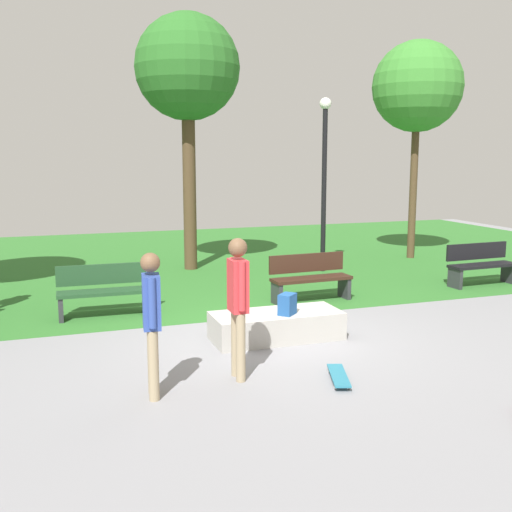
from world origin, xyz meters
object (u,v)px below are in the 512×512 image
object	(u,v)px
concrete_ledge	(276,326)
tree_leaning_ash	(417,88)
skateboard_by_ledge	(339,376)
park_bench_near_lamppost	(104,290)
park_bench_by_oak	(310,277)
tree_slender_maple	(187,70)
skater_watching	(152,314)
lamp_post	(324,167)
skater_performing_trick	(238,297)
backpack_on_ledge	(287,304)
park_bench_center_lawn	(481,263)

from	to	relation	value
concrete_ledge	tree_leaning_ash	xyz separation A→B (m)	(6.25, 5.84, 4.38)
skateboard_by_ledge	park_bench_near_lamppost	size ratio (longest dim) A/B	0.51
park_bench_by_oak	tree_slender_maple	distance (m)	6.11
skater_watching	park_bench_near_lamppost	world-z (taller)	skater_watching
lamp_post	skater_performing_trick	bearing A→B (deg)	-123.52
concrete_ledge	skater_watching	xyz separation A→B (m)	(-2.19, -1.65, 0.80)
skater_watching	lamp_post	size ratio (longest dim) A/B	0.41
skateboard_by_ledge	backpack_on_ledge	bearing A→B (deg)	90.08
concrete_ledge	tree_leaning_ash	bearing A→B (deg)	43.07
skater_performing_trick	lamp_post	distance (m)	7.65
concrete_ledge	backpack_on_ledge	size ratio (longest dim) A/B	6.25
concrete_ledge	lamp_post	size ratio (longest dim) A/B	0.48
skateboard_by_ledge	park_bench_by_oak	world-z (taller)	park_bench_by_oak
park_bench_by_oak	backpack_on_ledge	bearing A→B (deg)	-121.47
skater_watching	tree_leaning_ash	xyz separation A→B (m)	(8.43, 7.49, 3.59)
concrete_ledge	tree_slender_maple	bearing A→B (deg)	89.25
skater_watching	tree_slender_maple	world-z (taller)	tree_slender_maple
park_bench_by_oak	lamp_post	distance (m)	3.74
skater_watching	tree_leaning_ash	size ratio (longest dim) A/B	0.30
skateboard_by_ledge	tree_slender_maple	size ratio (longest dim) A/B	0.13
park_bench_by_oak	tree_leaning_ash	size ratio (longest dim) A/B	0.28
lamp_post	skateboard_by_ledge	bearing A→B (deg)	-113.75
skater_performing_trick	park_bench_near_lamppost	bearing A→B (deg)	109.88
tree_slender_maple	lamp_post	world-z (taller)	tree_slender_maple
concrete_ledge	park_bench_by_oak	bearing A→B (deg)	54.56
skater_watching	park_bench_near_lamppost	xyz separation A→B (m)	(-0.21, 3.91, -0.53)
lamp_post	park_bench_by_oak	bearing A→B (deg)	-119.94
skater_performing_trick	park_bench_by_oak	distance (m)	4.43
park_bench_center_lawn	park_bench_near_lamppost	world-z (taller)	same
park_bench_near_lamppost	lamp_post	world-z (taller)	lamp_post
concrete_ledge	skater_performing_trick	bearing A→B (deg)	-127.03
skater_watching	park_bench_center_lawn	distance (m)	8.77
park_bench_center_lawn	lamp_post	bearing A→B (deg)	134.57
concrete_ledge	skater_watching	world-z (taller)	skater_watching
backpack_on_ledge	tree_slender_maple	xyz separation A→B (m)	(-0.03, 6.36, 4.23)
skateboard_by_ledge	tree_slender_maple	world-z (taller)	tree_slender_maple
park_bench_near_lamppost	tree_slender_maple	size ratio (longest dim) A/B	0.26
backpack_on_ledge	park_bench_by_oak	world-z (taller)	park_bench_by_oak
skateboard_by_ledge	lamp_post	bearing A→B (deg)	66.25
concrete_ledge	skater_performing_trick	world-z (taller)	skater_performing_trick
park_bench_near_lamppost	tree_slender_maple	bearing A→B (deg)	57.83
park_bench_center_lawn	park_bench_near_lamppost	size ratio (longest dim) A/B	1.01
concrete_ledge	lamp_post	world-z (taller)	lamp_post
park_bench_center_lawn	tree_leaning_ash	bearing A→B (deg)	80.61
backpack_on_ledge	skateboard_by_ledge	world-z (taller)	backpack_on_ledge
lamp_post	concrete_ledge	bearing A→B (deg)	-122.44
lamp_post	tree_slender_maple	bearing A→B (deg)	155.91
backpack_on_ledge	skateboard_by_ledge	size ratio (longest dim) A/B	0.39
skateboard_by_ledge	lamp_post	xyz separation A→B (m)	(2.97, 6.75, 2.47)
skateboard_by_ledge	tree_leaning_ash	world-z (taller)	tree_leaning_ash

